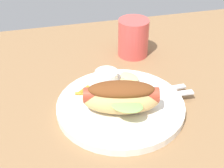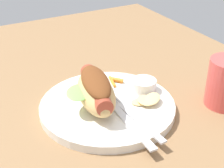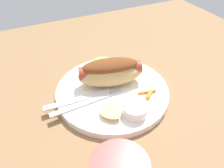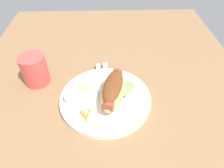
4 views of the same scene
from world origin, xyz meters
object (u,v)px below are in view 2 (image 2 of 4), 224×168
(fork, at_px, (136,118))
(carrot_garnish, at_px, (115,81))
(hot_dog, at_px, (95,90))
(knife, at_px, (131,125))
(chips_pile, at_px, (147,100))
(sauce_ramekin, at_px, (144,85))
(plate, at_px, (107,107))

(fork, height_order, carrot_garnish, carrot_garnish)
(hot_dog, distance_m, carrot_garnish, 0.10)
(knife, bearing_deg, chips_pile, -50.64)
(hot_dog, xyz_separation_m, fork, (0.08, 0.04, -0.03))
(sauce_ramekin, bearing_deg, carrot_garnish, -147.39)
(knife, distance_m, carrot_garnish, 0.16)
(plate, distance_m, chips_pile, 0.08)
(plate, bearing_deg, carrot_garnish, 140.78)
(hot_dog, bearing_deg, sauce_ramekin, -74.64)
(sauce_ramekin, xyz_separation_m, knife, (0.09, -0.09, -0.01))
(plate, bearing_deg, knife, 1.52)
(hot_dog, xyz_separation_m, carrot_garnish, (-0.06, 0.07, -0.03))
(plate, height_order, hot_dog, hot_dog)
(chips_pile, bearing_deg, fork, -53.63)
(plate, relative_size, carrot_garnish, 6.35)
(plate, xyz_separation_m, chips_pile, (0.04, 0.07, 0.01))
(plate, distance_m, hot_dog, 0.05)
(knife, xyz_separation_m, carrot_garnish, (-0.15, 0.05, 0.00))
(carrot_garnish, bearing_deg, sauce_ramekin, 32.61)
(plate, height_order, sauce_ramekin, sauce_ramekin)
(fork, xyz_separation_m, knife, (0.01, -0.02, -0.00))
(hot_dog, distance_m, knife, 0.10)
(fork, distance_m, knife, 0.02)
(fork, bearing_deg, knife, 125.00)
(plate, distance_m, knife, 0.08)
(sauce_ramekin, xyz_separation_m, fork, (0.08, -0.07, -0.01))
(knife, bearing_deg, carrot_garnish, -16.17)
(hot_dog, height_order, knife, hot_dog)
(plate, bearing_deg, chips_pile, 61.42)
(fork, height_order, knife, same)
(knife, xyz_separation_m, chips_pile, (-0.05, 0.06, 0.00))
(sauce_ramekin, xyz_separation_m, carrot_garnish, (-0.06, -0.04, -0.01))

